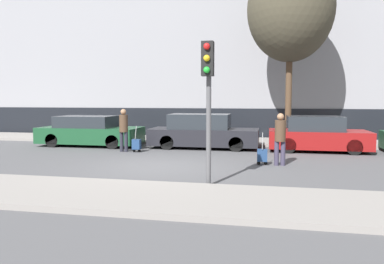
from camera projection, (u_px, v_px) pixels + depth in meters
name	position (u px, v px, depth m)	size (l,w,h in m)	color
ground_plane	(158.00, 167.00, 11.75)	(80.00, 80.00, 0.00)	#4C4C4F
sidewalk_near	(108.00, 195.00, 8.08)	(28.00, 2.50, 0.12)	gray
sidewalk_far	(198.00, 140.00, 18.58)	(28.00, 3.00, 0.12)	gray
building_facade	(210.00, 57.00, 21.73)	(28.00, 2.94, 9.17)	gray
parked_car_0	(90.00, 132.00, 16.94)	(4.56, 1.87, 1.35)	#194728
parked_car_1	(203.00, 132.00, 16.10)	(4.65, 1.74, 1.47)	black
parked_car_2	(317.00, 135.00, 15.19)	(3.91, 1.90, 1.43)	maroon
pedestrian_left	(124.00, 128.00, 14.98)	(0.35, 0.34, 1.72)	#23232D
trolley_left	(137.00, 144.00, 14.89)	(0.34, 0.29, 1.06)	navy
pedestrian_right	(280.00, 136.00, 11.89)	(0.35, 0.34, 1.67)	#383347
trolley_right	(262.00, 155.00, 12.02)	(0.34, 0.29, 1.05)	navy
traffic_light	(208.00, 84.00, 8.83)	(0.28, 0.47, 3.46)	#515154
parked_bicycle	(320.00, 133.00, 17.66)	(1.77, 0.06, 0.96)	black
bare_tree_near_crossing	(291.00, 9.00, 16.41)	(3.79, 3.79, 8.25)	#4C3826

